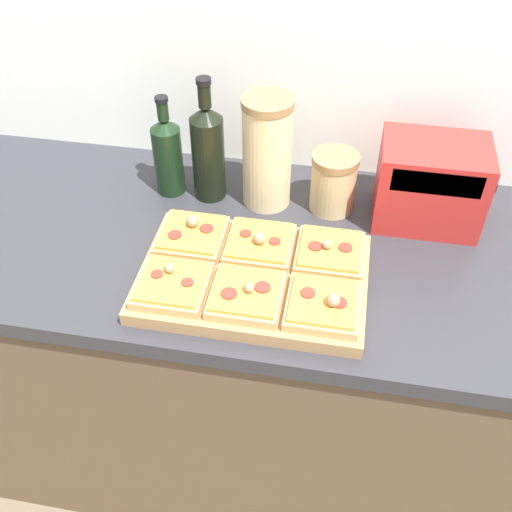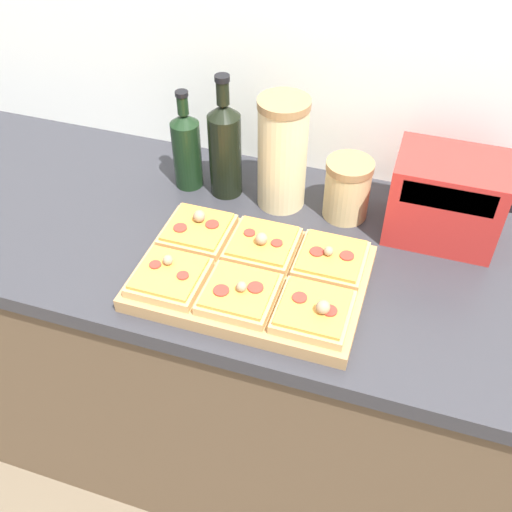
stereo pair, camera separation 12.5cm
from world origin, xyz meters
name	(u,v)px [view 2 (the right image)]	position (x,y,z in m)	size (l,w,h in m)	color
wall_back	(324,26)	(0.00, 0.67, 1.25)	(6.00, 0.06, 2.50)	silver
kitchen_counter	(272,363)	(0.00, 0.32, 0.44)	(2.63, 0.67, 0.89)	brown
cutting_board	(252,278)	(-0.01, 0.19, 0.90)	(0.47, 0.32, 0.03)	#A37A4C
pizza_slice_back_left	(198,230)	(-0.16, 0.26, 0.93)	(0.14, 0.14, 0.06)	tan
pizza_slice_back_center	(263,244)	(-0.01, 0.26, 0.93)	(0.14, 0.14, 0.05)	tan
pizza_slice_back_right	(331,259)	(0.14, 0.26, 0.93)	(0.14, 0.14, 0.05)	tan
pizza_slice_front_left	(169,276)	(-0.16, 0.11, 0.93)	(0.14, 0.14, 0.05)	tan
pizza_slice_front_center	(239,293)	(-0.01, 0.11, 0.93)	(0.14, 0.14, 0.05)	tan
pizza_slice_front_right	(314,311)	(0.14, 0.11, 0.93)	(0.14, 0.14, 0.06)	tan
olive_oil_bottle	(187,148)	(-0.28, 0.48, 0.99)	(0.07, 0.07, 0.26)	black
wine_bottle	(225,148)	(-0.18, 0.48, 1.01)	(0.08, 0.08, 0.31)	black
grain_jar_tall	(282,154)	(-0.03, 0.48, 1.02)	(0.12, 0.12, 0.28)	beige
grain_jar_short	(347,189)	(0.13, 0.48, 0.96)	(0.11, 0.11, 0.15)	tan
toaster_oven	(446,198)	(0.34, 0.48, 0.99)	(0.26, 0.17, 0.20)	red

